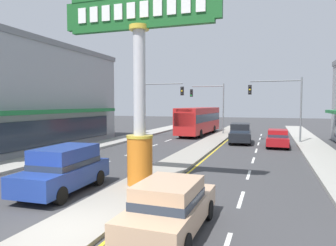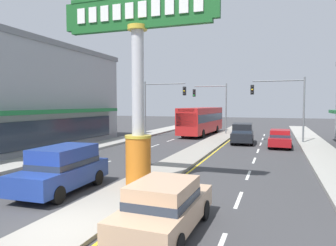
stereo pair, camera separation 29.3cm
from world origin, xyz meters
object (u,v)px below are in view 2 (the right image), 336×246
traffic_light_median_far (214,100)px  sedan_near_left_lane (280,138)px  storefront_left (11,96)px  suv_mid_left_lane (242,133)px  traffic_light_right_side (284,98)px  bus_far_right_lane (202,119)px  district_sign (138,83)px  traffic_light_left_side (160,99)px  suv_far_left_oncoming (63,168)px  sedan_near_right_lane (165,206)px

traffic_light_median_far → sedan_near_left_lane: bearing=-51.9°
storefront_left → suv_mid_left_lane: size_ratio=4.43×
traffic_light_right_side → bus_far_right_lane: size_ratio=0.55×
sedan_near_left_lane → district_sign: bearing=-111.4°
storefront_left → sedan_near_left_lane: storefront_left is taller
traffic_light_median_far → suv_mid_left_lane: (4.30, -8.08, -3.21)m
traffic_light_right_side → traffic_light_median_far: size_ratio=1.00×
district_sign → sedan_near_left_lane: (6.07, 15.48, -3.81)m
traffic_light_left_side → suv_mid_left_lane: traffic_light_left_side is taller
storefront_left → suv_far_left_oncoming: storefront_left is taller
district_sign → sedan_near_left_lane: size_ratio=1.92×
traffic_light_right_side → suv_mid_left_lane: traffic_light_right_side is taller
traffic_light_right_side → bus_far_right_lane: (-9.12, 5.36, -2.38)m
district_sign → suv_far_left_oncoming: 4.83m
traffic_light_right_side → storefront_left: bearing=-153.3°
sedan_near_left_lane → traffic_light_median_far: bearing=128.1°
district_sign → storefront_left: (-15.27, 7.72, -0.20)m
district_sign → traffic_light_left_side: (-6.35, 19.20, -0.36)m
traffic_light_right_side → suv_mid_left_lane: bearing=-157.5°
traffic_light_right_side → suv_far_left_oncoming: bearing=-114.3°
storefront_left → sedan_near_right_lane: 21.88m
traffic_light_left_side → suv_far_left_oncoming: traffic_light_left_side is taller
traffic_light_left_side → sedan_near_left_lane: 13.42m
storefront_left → traffic_light_right_side: (21.62, 10.86, -0.15)m
suv_far_left_oncoming → sedan_near_right_lane: bearing=-24.6°
district_sign → bus_far_right_lane: (-2.77, 23.94, -2.73)m
sedan_near_right_lane → suv_far_left_oncoming: (-5.53, 2.53, 0.20)m
storefront_left → suv_far_left_oncoming: bearing=-36.7°
district_sign → bus_far_right_lane: district_sign is taller
traffic_light_right_side → traffic_light_median_far: (-7.88, 6.59, -0.05)m
storefront_left → suv_mid_left_lane: bearing=27.5°
district_sign → suv_mid_left_lane: (2.77, 17.09, -3.62)m
district_sign → traffic_light_left_side: district_sign is taller
sedan_near_right_lane → sedan_near_left_lane: bearing=80.4°
traffic_light_right_side → suv_mid_left_lane: 5.07m
district_sign → traffic_light_right_side: district_sign is taller
bus_far_right_lane → district_sign: bearing=-83.4°
traffic_light_left_side → suv_far_left_oncoming: (3.58, -20.80, -3.26)m
district_sign → traffic_light_right_side: (6.35, 18.58, -0.36)m
suv_mid_left_lane → traffic_light_median_far: bearing=118.0°
district_sign → storefront_left: bearing=153.2°
traffic_light_left_side → sedan_near_right_lane: bearing=-68.7°
sedan_near_right_lane → suv_mid_left_lane: bearing=90.0°
traffic_light_right_side → bus_far_right_lane: traffic_light_right_side is taller
traffic_light_left_side → sedan_near_left_lane: (12.42, -3.72, -3.46)m
traffic_light_left_side → traffic_light_right_side: bearing=-2.8°
sedan_near_right_lane → bus_far_right_lane: bus_far_right_lane is taller
sedan_near_left_lane → suv_mid_left_lane: suv_mid_left_lane is taller
district_sign → suv_far_left_oncoming: (-2.77, -1.60, -3.62)m
bus_far_right_lane → suv_mid_left_lane: (5.54, -6.85, -0.88)m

